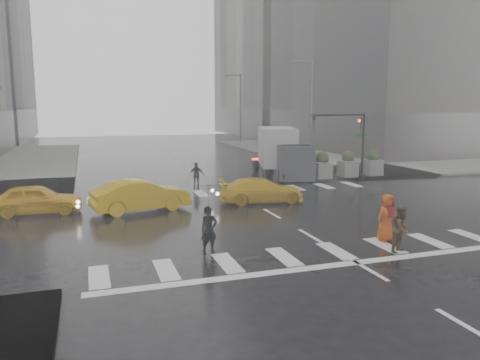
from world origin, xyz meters
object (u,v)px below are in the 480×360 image
object	(u,v)px
traffic_signal_pole	(351,132)
box_truck	(282,151)
pedestrian_brown	(402,229)
taxi_mid	(141,195)
taxi_front	(36,199)
pedestrian_orange	(387,218)

from	to	relation	value
traffic_signal_pole	box_truck	distance (m)	4.93
traffic_signal_pole	box_truck	xyz separation A→B (m)	(-3.92, 2.64, -1.38)
pedestrian_brown	taxi_mid	bearing A→B (deg)	104.33
traffic_signal_pole	taxi_mid	size ratio (longest dim) A/B	0.97
taxi_front	taxi_mid	distance (m)	4.85
pedestrian_orange	taxi_mid	world-z (taller)	pedestrian_orange
pedestrian_orange	box_truck	distance (m)	16.39
taxi_front	box_truck	xyz separation A→B (m)	(15.62, 7.19, 1.13)
taxi_front	taxi_mid	bearing A→B (deg)	-97.67
traffic_signal_pole	taxi_front	size ratio (longest dim) A/B	1.09
pedestrian_orange	box_truck	xyz separation A→B (m)	(2.68, 16.14, 0.92)
pedestrian_brown	taxi_front	distance (m)	16.25
traffic_signal_pole	pedestrian_orange	distance (m)	15.21
pedestrian_orange	taxi_mid	size ratio (longest dim) A/B	0.39
traffic_signal_pole	taxi_front	xyz separation A→B (m)	(-19.54, -4.55, -2.51)
pedestrian_orange	box_truck	bearing A→B (deg)	77.14
pedestrian_brown	pedestrian_orange	xyz separation A→B (m)	(0.33, 1.30, 0.09)
taxi_front	pedestrian_orange	bearing A→B (deg)	-121.29
pedestrian_orange	taxi_mid	xyz separation A→B (m)	(-8.18, 8.02, -0.14)
taxi_mid	pedestrian_orange	bearing A→B (deg)	-146.05
taxi_mid	box_truck	xyz separation A→B (m)	(10.86, 8.12, 1.06)
taxi_mid	box_truck	world-z (taller)	box_truck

